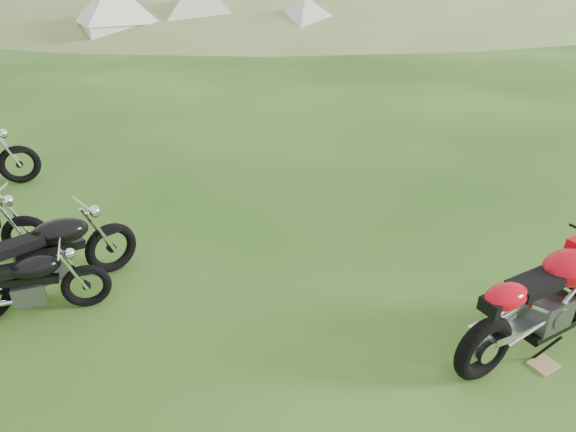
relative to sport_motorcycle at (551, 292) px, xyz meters
name	(u,v)px	position (x,y,z in m)	size (l,w,h in m)	color
ground	(326,283)	(-1.33, 1.86, -0.66)	(120.00, 120.00, 0.00)	#173E0D
hillside	(331,5)	(22.67, 41.86, -0.66)	(80.00, 64.00, 8.00)	olive
hedgerow	(331,5)	(22.67, 41.86, -0.66)	(36.00, 1.20, 8.60)	black
sport_motorcycle	(551,292)	(0.00, 0.00, 0.00)	(2.19, 0.55, 1.31)	red
plywood_board	(544,365)	(-0.15, -0.23, -0.65)	(0.25, 0.20, 0.02)	tan
vintage_moto_a	(24,285)	(-4.50, 2.72, -0.23)	(1.63, 0.38, 0.86)	black
vintage_moto_b	(47,256)	(-4.24, 3.05, -0.13)	(2.00, 0.46, 1.06)	black
tent_left	(116,13)	(-0.20, 23.84, 0.72)	(3.18, 3.18, 2.76)	white
tent_mid	(201,10)	(3.88, 23.36, 0.76)	(3.28, 3.28, 2.84)	silver
tent_right	(305,18)	(8.07, 19.97, 0.50)	(2.66, 2.66, 2.30)	beige
caravan	(342,15)	(11.67, 22.33, 0.28)	(4.01, 1.79, 1.88)	white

